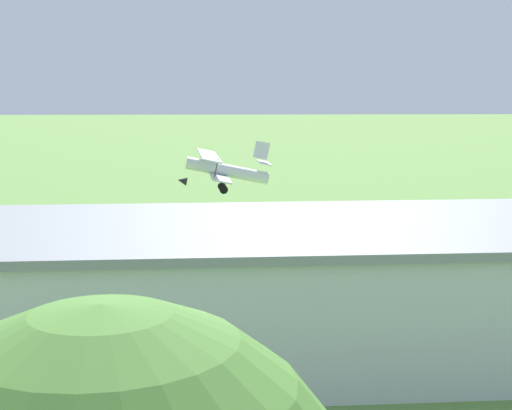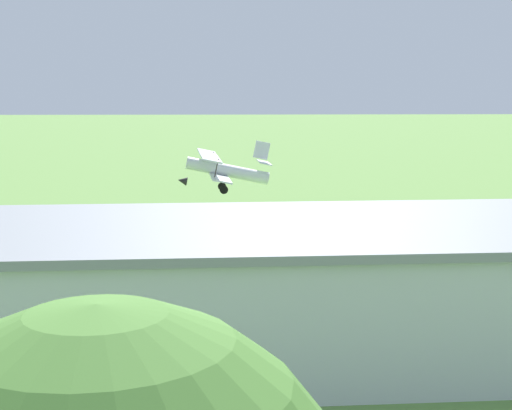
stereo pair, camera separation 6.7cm
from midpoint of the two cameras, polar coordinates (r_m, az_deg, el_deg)
name	(u,v)px [view 1 (the left image)]	position (r m, az deg, el deg)	size (l,w,h in m)	color
ground_plane	(256,225)	(64.02, -0.02, -1.42)	(400.00, 400.00, 0.00)	#608C42
hangar	(338,287)	(34.35, 5.74, -5.81)	(35.82, 14.05, 5.53)	silver
biplane	(223,169)	(61.48, -2.40, 2.56)	(7.24, 9.14, 3.94)	silver
person_watching_takeoff	(5,268)	(47.94, -17.32, -4.28)	(0.52, 0.52, 1.74)	navy
person_at_fence_line	(85,260)	(49.19, -12.00, -3.80)	(0.47, 0.47, 1.65)	#B23333
person_beside_truck	(142,253)	(50.46, -8.12, -3.37)	(0.46, 0.46, 1.65)	orange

